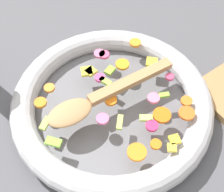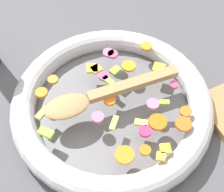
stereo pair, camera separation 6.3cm
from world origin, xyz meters
The scene contains 4 objects.
ground_plane centered at (0.00, 0.00, 0.00)m, with size 4.00×4.00×0.00m, color #4C4C51.
skillet centered at (0.00, 0.00, 0.02)m, with size 0.42×0.42×0.05m.
chopped_vegetables centered at (0.02, -0.02, 0.05)m, with size 0.31×0.29×0.01m.
wooden_spoon centered at (-0.03, 0.00, 0.06)m, with size 0.28×0.06×0.01m.
Camera 2 is at (-0.16, -0.33, 0.56)m, focal length 50.00 mm.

